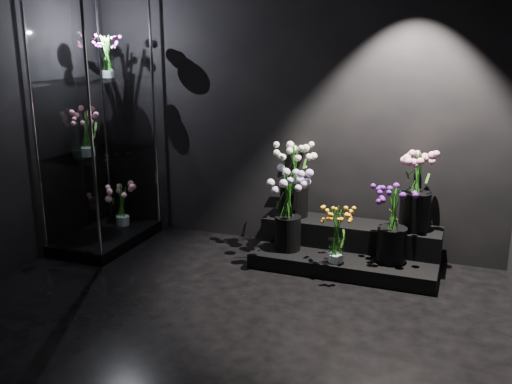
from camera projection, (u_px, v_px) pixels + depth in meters
The scene contains 12 objects.
floor at pixel (197, 340), 3.83m from camera, with size 4.00×4.00×0.00m, color black.
wall_back at pixel (290, 100), 5.26m from camera, with size 4.00×4.00×0.00m, color black.
display_riser at pixel (347, 248), 5.08m from camera, with size 1.59×0.71×0.35m.
display_case at pixel (98, 125), 5.31m from camera, with size 0.63×1.06×2.33m.
bouquet_orange_bells at pixel (336, 234), 4.73m from camera, with size 0.28×0.28×0.49m.
bouquet_lilac at pixel (288, 204), 4.98m from camera, with size 0.47×0.47×0.72m.
bouquet_purple at pixel (393, 223), 4.72m from camera, with size 0.30×0.30×0.64m.
bouquet_cream_roses at pixel (295, 175), 5.21m from camera, with size 0.46×0.46×0.68m.
bouquet_pink_roses at pixel (417, 186), 4.83m from camera, with size 0.37×0.37×0.70m.
bouquet_case_pink at pixel (87, 131), 5.16m from camera, with size 0.36×0.36×0.43m.
bouquet_case_magenta at pixel (107, 56), 5.24m from camera, with size 0.27×0.27×0.39m.
bouquet_case_base_pink at pixel (122, 203), 5.74m from camera, with size 0.39×0.39×0.42m.
Camera 1 is at (1.58, -3.06, 1.98)m, focal length 40.00 mm.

